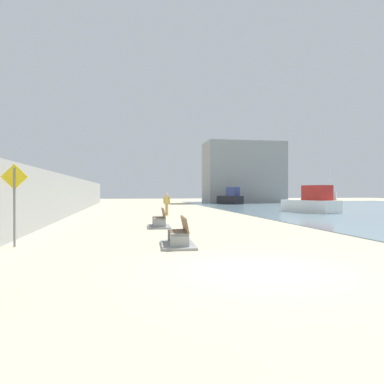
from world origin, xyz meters
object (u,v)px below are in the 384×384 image
(bench_far, at_px, (159,223))
(bench_near, at_px, (179,239))
(boat_far_right, at_px, (330,202))
(boat_far_left, at_px, (312,202))
(person_walking, at_px, (167,202))
(pedestrian_sign, at_px, (14,195))
(boat_mid_bay, at_px, (231,198))

(bench_far, bearing_deg, bench_near, -89.27)
(boat_far_right, height_order, boat_far_left, boat_far_right)
(bench_near, xyz_separation_m, bench_far, (-0.08, 6.36, 0.00))
(bench_far, bearing_deg, person_walking, 81.39)
(person_walking, height_order, boat_far_left, boat_far_left)
(bench_near, xyz_separation_m, pedestrian_sign, (-5.34, 0.74, 1.46))
(boat_far_right, bearing_deg, bench_far, -139.44)
(bench_far, relative_size, boat_mid_bay, 0.50)
(bench_far, distance_m, person_walking, 8.80)
(bench_near, bearing_deg, boat_far_right, 49.95)
(bench_far, relative_size, boat_far_right, 0.28)
(boat_mid_bay, distance_m, boat_far_left, 19.72)
(boat_far_right, xyz_separation_m, boat_far_left, (-5.60, -6.60, 0.21))
(boat_far_right, distance_m, boat_mid_bay, 14.81)
(bench_near, height_order, boat_far_left, boat_far_left)
(boat_mid_bay, bearing_deg, bench_far, -112.69)
(person_walking, height_order, boat_far_right, boat_far_right)
(person_walking, distance_m, boat_far_right, 19.70)
(bench_far, distance_m, pedestrian_sign, 7.84)
(boat_mid_bay, bearing_deg, pedestrian_sign, -116.59)
(bench_near, distance_m, boat_mid_bay, 38.06)
(boat_far_right, height_order, boat_mid_bay, boat_far_right)
(bench_far, distance_m, boat_far_left, 17.00)
(boat_mid_bay, distance_m, pedestrian_sign, 39.45)
(boat_far_left, bearing_deg, bench_far, -144.08)
(boat_far_right, xyz_separation_m, pedestrian_sign, (-24.62, -22.20, 1.04))
(boat_mid_bay, bearing_deg, person_walking, -117.85)
(bench_far, height_order, boat_mid_bay, boat_mid_bay)
(person_walking, xyz_separation_m, pedestrian_sign, (-6.57, -14.30, 0.71))
(boat_far_right, bearing_deg, boat_far_left, -130.30)
(person_walking, height_order, boat_mid_bay, boat_mid_bay)
(bench_near, relative_size, person_walking, 1.27)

